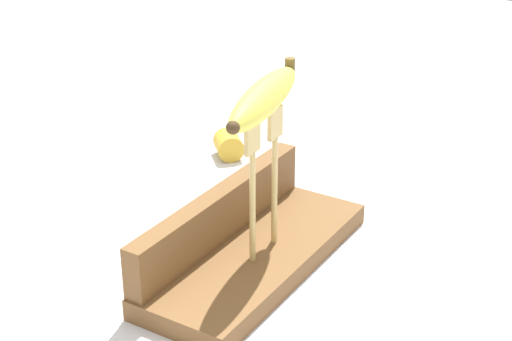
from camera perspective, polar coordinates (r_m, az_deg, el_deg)
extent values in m
plane|color=silver|center=(0.95, 0.00, -6.86)|extent=(3.00, 3.00, 0.00)
cube|color=brown|center=(0.94, 0.00, -6.21)|extent=(0.33, 0.13, 0.03)
cube|color=brown|center=(0.94, -2.63, -3.12)|extent=(0.32, 0.02, 0.06)
cylinder|color=tan|center=(0.88, -0.25, -2.68)|extent=(0.01, 0.01, 0.13)
cube|color=tan|center=(0.84, -0.26, 2.40)|extent=(0.03, 0.01, 0.04)
cylinder|color=tan|center=(0.92, 1.33, -1.50)|extent=(0.01, 0.01, 0.13)
cube|color=tan|center=(0.88, 1.38, 3.42)|extent=(0.03, 0.01, 0.04)
ellipsoid|color=#DBD147|center=(0.85, 0.59, 5.22)|extent=(0.19, 0.07, 0.04)
cylinder|color=brown|center=(0.92, 2.44, 7.49)|extent=(0.01, 0.01, 0.02)
sphere|color=#3F2D19|center=(0.77, -1.67, 3.08)|extent=(0.01, 0.01, 0.01)
cylinder|color=gold|center=(1.22, -1.97, 1.84)|extent=(0.06, 0.06, 0.04)
cylinder|color=beige|center=(1.24, -2.18, 2.24)|extent=(0.03, 0.03, 0.04)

